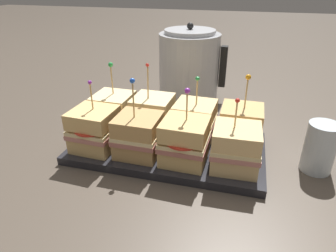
{
  "coord_description": "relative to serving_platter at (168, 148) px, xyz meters",
  "views": [
    {
      "loc": [
        0.15,
        -0.57,
        0.37
      ],
      "look_at": [
        0.0,
        0.0,
        0.07
      ],
      "focal_mm": 32.0,
      "sensor_mm": 36.0,
      "label": 1
    }
  ],
  "objects": [
    {
      "name": "sandwich_back_center_left",
      "position": [
        -0.05,
        0.05,
        0.05
      ],
      "size": [
        0.1,
        0.1,
        0.17
      ],
      "color": "beige",
      "rests_on": "serving_platter"
    },
    {
      "name": "sandwich_back_far_left",
      "position": [
        -0.15,
        0.05,
        0.05
      ],
      "size": [
        0.1,
        0.1,
        0.17
      ],
      "color": "beige",
      "rests_on": "serving_platter"
    },
    {
      "name": "sandwich_back_far_right",
      "position": [
        0.16,
        0.05,
        0.05
      ],
      "size": [
        0.1,
        0.1,
        0.16
      ],
      "color": "tan",
      "rests_on": "serving_platter"
    },
    {
      "name": "sandwich_front_center_left",
      "position": [
        -0.05,
        -0.05,
        0.05
      ],
      "size": [
        0.1,
        0.1,
        0.17
      ],
      "color": "tan",
      "rests_on": "serving_platter"
    },
    {
      "name": "serving_platter",
      "position": [
        0.0,
        0.0,
        0.0
      ],
      "size": [
        0.43,
        0.23,
        0.02
      ],
      "color": "#232328",
      "rests_on": "ground_plane"
    },
    {
      "name": "sandwich_back_center_right",
      "position": [
        0.05,
        0.05,
        0.05
      ],
      "size": [
        0.1,
        0.1,
        0.15
      ],
      "color": "#DBB77A",
      "rests_on": "serving_platter"
    },
    {
      "name": "drinking_glass",
      "position": [
        0.32,
        0.01,
        0.04
      ],
      "size": [
        0.06,
        0.06,
        0.11
      ],
      "color": "silver",
      "rests_on": "ground_plane"
    },
    {
      "name": "sandwich_front_far_left",
      "position": [
        -0.15,
        -0.05,
        0.05
      ],
      "size": [
        0.1,
        0.1,
        0.15
      ],
      "color": "tan",
      "rests_on": "serving_platter"
    },
    {
      "name": "kettle_steel",
      "position": [
        -0.02,
        0.34,
        0.1
      ],
      "size": [
        0.21,
        0.19,
        0.24
      ],
      "color": "#B7BABF",
      "rests_on": "ground_plane"
    },
    {
      "name": "ground_plane",
      "position": [
        0.0,
        0.0,
        -0.01
      ],
      "size": [
        6.0,
        6.0,
        0.0
      ],
      "primitive_type": "plane",
      "color": "#4C4238"
    },
    {
      "name": "sandwich_front_center_right",
      "position": [
        0.05,
        -0.05,
        0.05
      ],
      "size": [
        0.1,
        0.1,
        0.16
      ],
      "color": "tan",
      "rests_on": "serving_platter"
    },
    {
      "name": "sandwich_front_far_right",
      "position": [
        0.15,
        -0.05,
        0.05
      ],
      "size": [
        0.1,
        0.1,
        0.15
      ],
      "color": "#DBB77A",
      "rests_on": "serving_platter"
    }
  ]
}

